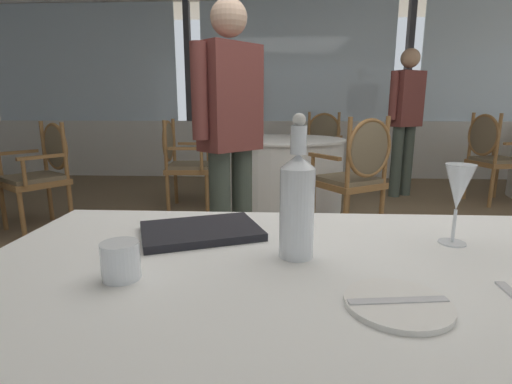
{
  "coord_description": "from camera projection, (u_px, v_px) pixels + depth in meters",
  "views": [
    {
      "loc": [
        -0.29,
        -1.84,
        1.07
      ],
      "look_at": [
        -0.34,
        -0.82,
        0.85
      ],
      "focal_mm": 26.93,
      "sensor_mm": 36.0,
      "label": 1
    }
  ],
  "objects": [
    {
      "name": "diner_person_0",
      "position": [
        406.0,
        114.0,
        4.49
      ],
      "size": [
        0.47,
        0.36,
        1.71
      ],
      "rotation": [
        0.0,
        0.0,
        2.1
      ],
      "color": "#424C42",
      "rests_on": "ground_plane"
    },
    {
      "name": "window_wall_far",
      "position": [
        296.0,
        103.0,
        5.71
      ],
      "size": [
        10.18,
        0.14,
        2.79
      ],
      "color": "silver",
      "rests_on": "ground_plane"
    },
    {
      "name": "dining_chair_0_0",
      "position": [
        181.0,
        158.0,
        4.01
      ],
      "size": [
        0.49,
        0.55,
        0.94
      ],
      "rotation": [
        0.0,
        0.0,
        6.33
      ],
      "color": "olive",
      "rests_on": "ground_plane"
    },
    {
      "name": "dining_chair_2_2",
      "position": [
        43.0,
        167.0,
        3.39
      ],
      "size": [
        0.66,
        0.64,
        0.94
      ],
      "rotation": [
        0.0,
        0.0,
        10.38
      ],
      "color": "olive",
      "rests_on": "ground_plane"
    },
    {
      "name": "diner_person_1",
      "position": [
        230.0,
        128.0,
        2.29
      ],
      "size": [
        0.39,
        0.41,
        1.66
      ],
      "rotation": [
        0.0,
        0.0,
        2.4
      ],
      "color": "#424C42",
      "rests_on": "ground_plane"
    },
    {
      "name": "menu_book",
      "position": [
        201.0,
        231.0,
        1.01
      ],
      "size": [
        0.36,
        0.31,
        0.02
      ],
      "primitive_type": "cube",
      "rotation": [
        0.0,
        0.0,
        0.37
      ],
      "color": "black",
      "rests_on": "foreground_table"
    },
    {
      "name": "dining_chair_0_2",
      "position": [
        320.0,
        145.0,
        4.91
      ],
      "size": [
        0.64,
        0.62,
        1.0
      ],
      "rotation": [
        0.0,
        0.0,
        10.52
      ],
      "color": "olive",
      "rests_on": "ground_plane"
    },
    {
      "name": "background_table_0",
      "position": [
        283.0,
        174.0,
        4.05
      ],
      "size": [
        1.28,
        1.28,
        0.74
      ],
      "color": "white",
      "rests_on": "ground_plane"
    },
    {
      "name": "ground_plane",
      "position": [
        329.0,
        316.0,
        2.01
      ],
      "size": [
        14.02,
        14.02,
        0.0
      ],
      "primitive_type": "plane",
      "color": "#756047"
    },
    {
      "name": "water_tumbler",
      "position": [
        121.0,
        261.0,
        0.75
      ],
      "size": [
        0.07,
        0.07,
        0.07
      ],
      "primitive_type": "cylinder",
      "color": "white",
      "rests_on": "foreground_table"
    },
    {
      "name": "side_plate",
      "position": [
        398.0,
        304.0,
        0.65
      ],
      "size": [
        0.18,
        0.18,
        0.01
      ],
      "primitive_type": "cylinder",
      "color": "white",
      "rests_on": "foreground_table"
    },
    {
      "name": "butter_knife",
      "position": [
        398.0,
        301.0,
        0.65
      ],
      "size": [
        0.17,
        0.04,
        0.0
      ],
      "primitive_type": "cube",
      "rotation": [
        0.0,
        0.0,
        0.12
      ],
      "color": "silver",
      "rests_on": "foreground_table"
    },
    {
      "name": "water_bottle",
      "position": [
        297.0,
        202.0,
        0.84
      ],
      "size": [
        0.08,
        0.08,
        0.32
      ],
      "color": "white",
      "rests_on": "foreground_table"
    },
    {
      "name": "dining_chair_0_1",
      "position": [
        357.0,
        169.0,
        3.1
      ],
      "size": [
        0.65,
        0.64,
        1.0
      ],
      "rotation": [
        0.0,
        0.0,
        8.43
      ],
      "color": "olive",
      "rests_on": "ground_plane"
    },
    {
      "name": "wine_glass",
      "position": [
        458.0,
        189.0,
        0.92
      ],
      "size": [
        0.07,
        0.07,
        0.2
      ],
      "color": "white",
      "rests_on": "foreground_table"
    },
    {
      "name": "dining_chair_1_2",
      "position": [
        491.0,
        151.0,
        4.24
      ],
      "size": [
        0.55,
        0.6,
        1.0
      ],
      "rotation": [
        0.0,
        0.0,
        12.78
      ],
      "color": "olive",
      "rests_on": "ground_plane"
    }
  ]
}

